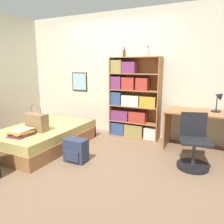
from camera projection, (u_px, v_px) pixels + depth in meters
name	position (u px, v px, depth m)	size (l,w,h in m)	color
ground_plane	(77.00, 153.00, 3.77)	(14.00, 14.00, 0.00)	#84664C
wall_back	(114.00, 74.00, 4.80)	(10.00, 0.09, 2.60)	beige
bed	(45.00, 136.00, 4.06)	(1.14, 1.82, 0.39)	#A36B3D
handbag	(37.00, 122.00, 3.72)	(0.38, 0.19, 0.48)	#93704C
book_stack_on_bed	(21.00, 132.00, 3.48)	(0.35, 0.40, 0.11)	#7A336B
bookcase	(132.00, 102.00, 4.52)	(1.04, 0.31, 1.65)	#A36B3D
bottle_green	(124.00, 53.00, 4.41)	(0.07, 0.07, 0.19)	brown
bottle_brown	(148.00, 52.00, 4.21)	(0.08, 0.08, 0.20)	#B7BCC1
desk	(202.00, 123.00, 3.82)	(1.24, 0.66, 0.70)	#A36B3D
desk_lamp	(220.00, 99.00, 3.71)	(0.21, 0.16, 0.37)	black
desk_chair	(193.00, 151.00, 3.22)	(0.52, 0.52, 0.80)	black
backpack	(76.00, 151.00, 3.42)	(0.36, 0.24, 0.36)	#2D3856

